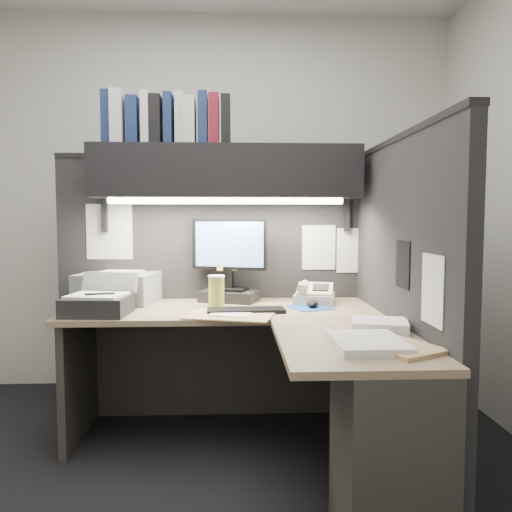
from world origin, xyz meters
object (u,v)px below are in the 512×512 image
object	(u,v)px
desk	(291,391)
keyboard	(246,310)
printer	(119,287)
overhead_shelf	(227,173)
notebook_stack	(97,306)
coffee_cup	(216,292)
monitor	(229,269)
telephone	(315,295)

from	to	relation	value
desk	keyboard	bearing A→B (deg)	114.49
printer	keyboard	bearing A→B (deg)	-16.43
desk	overhead_shelf	bearing A→B (deg)	111.79
overhead_shelf	keyboard	xyz separation A→B (m)	(0.11, -0.32, -0.76)
overhead_shelf	printer	xyz separation A→B (m)	(-0.65, 0.04, -0.68)
overhead_shelf	notebook_stack	bearing A→B (deg)	-151.28
printer	notebook_stack	world-z (taller)	printer
coffee_cup	monitor	bearing A→B (deg)	67.83
monitor	printer	bearing A→B (deg)	-162.43
overhead_shelf	keyboard	size ratio (longest dim) A/B	3.74
overhead_shelf	monitor	distance (m)	0.57
keyboard	telephone	world-z (taller)	telephone
desk	telephone	xyz separation A→B (m)	(0.22, 0.70, 0.33)
overhead_shelf	monitor	xyz separation A→B (m)	(0.01, 0.03, -0.57)
coffee_cup	notebook_stack	distance (m)	0.65
telephone	printer	world-z (taller)	printer
overhead_shelf	desk	bearing A→B (deg)	-68.21
desk	printer	distance (m)	1.29
overhead_shelf	keyboard	distance (m)	0.83
printer	notebook_stack	xyz separation A→B (m)	(-0.02, -0.41, -0.04)
keyboard	notebook_stack	distance (m)	0.78
notebook_stack	coffee_cup	bearing A→B (deg)	20.05
keyboard	desk	bearing A→B (deg)	-68.64
overhead_shelf	coffee_cup	size ratio (longest dim) A/B	9.23
keyboard	notebook_stack	bearing A→B (deg)	179.95
printer	overhead_shelf	bearing A→B (deg)	5.71
keyboard	coffee_cup	bearing A→B (deg)	129.08
printer	notebook_stack	size ratio (longest dim) A/B	1.37
printer	telephone	bearing A→B (deg)	4.80
coffee_cup	printer	distance (m)	0.62
telephone	coffee_cup	size ratio (longest dim) A/B	1.41
desk	coffee_cup	xyz separation A→B (m)	(-0.36, 0.61, 0.37)
desk	overhead_shelf	world-z (taller)	overhead_shelf
coffee_cup	printer	world-z (taller)	printer
monitor	keyboard	bearing A→B (deg)	-56.69
telephone	printer	distance (m)	1.17
overhead_shelf	printer	distance (m)	0.94
desk	keyboard	distance (m)	0.56
coffee_cup	notebook_stack	xyz separation A→B (m)	(-0.61, -0.22, -0.04)
telephone	notebook_stack	distance (m)	1.23
overhead_shelf	keyboard	world-z (taller)	overhead_shelf
telephone	coffee_cup	xyz separation A→B (m)	(-0.58, -0.09, 0.04)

